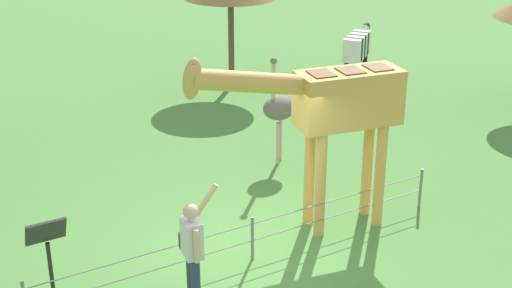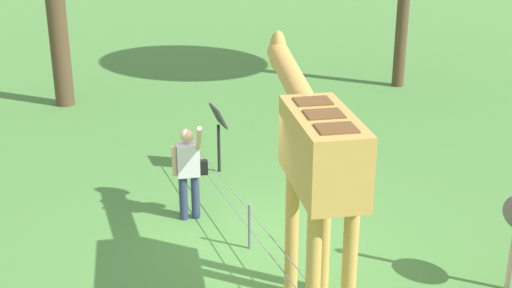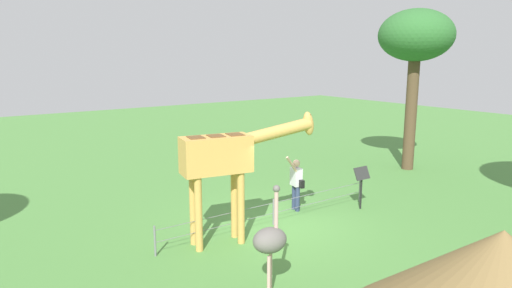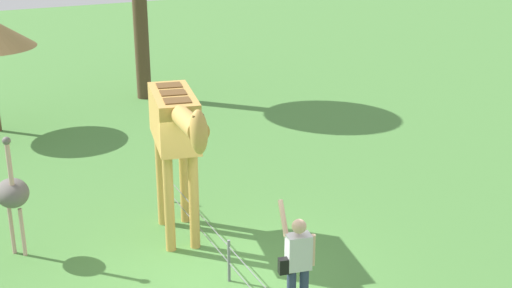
# 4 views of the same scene
# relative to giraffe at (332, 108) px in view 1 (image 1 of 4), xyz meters

# --- Properties ---
(ground_plane) EXTENTS (60.00, 60.00, 0.00)m
(ground_plane) POSITION_rel_giraffe_xyz_m (1.65, 0.20, -2.16)
(ground_plane) COLOR #4C843D
(giraffe) EXTENTS (3.65, 1.13, 3.23)m
(giraffe) POSITION_rel_giraffe_xyz_m (0.00, 0.00, 0.00)
(giraffe) COLOR gold
(giraffe) RESTS_ON ground_plane
(visitor) EXTENTS (0.63, 0.59, 1.75)m
(visitor) POSITION_rel_giraffe_xyz_m (2.94, 0.83, -1.26)
(visitor) COLOR navy
(visitor) RESTS_ON ground_plane
(zebra) EXTENTS (1.61, 1.35, 1.66)m
(zebra) POSITION_rel_giraffe_xyz_m (-4.98, -5.62, -1.00)
(zebra) COLOR black
(zebra) RESTS_ON ground_plane
(ostrich) EXTENTS (0.70, 0.56, 2.25)m
(ostrich) POSITION_rel_giraffe_xyz_m (-0.75, -2.75, -0.99)
(ostrich) COLOR #CC9E93
(ostrich) RESTS_ON ground_plane
(info_sign) EXTENTS (0.56, 0.21, 1.32)m
(info_sign) POSITION_rel_giraffe_xyz_m (4.66, -0.22, -1.22)
(info_sign) COLOR black
(info_sign) RESTS_ON ground_plane
(wire_fence) EXTENTS (7.05, 0.05, 0.75)m
(wire_fence) POSITION_rel_giraffe_xyz_m (1.65, 0.27, -1.76)
(wire_fence) COLOR slate
(wire_fence) RESTS_ON ground_plane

